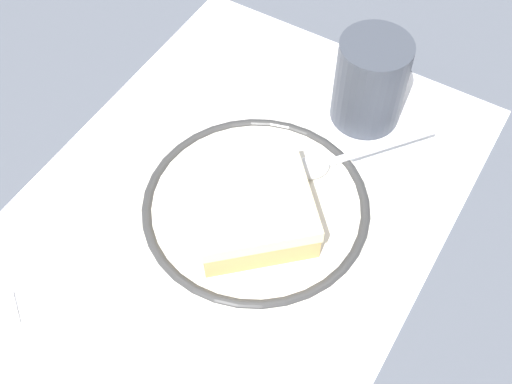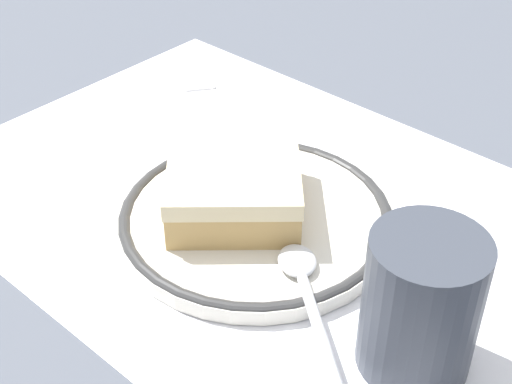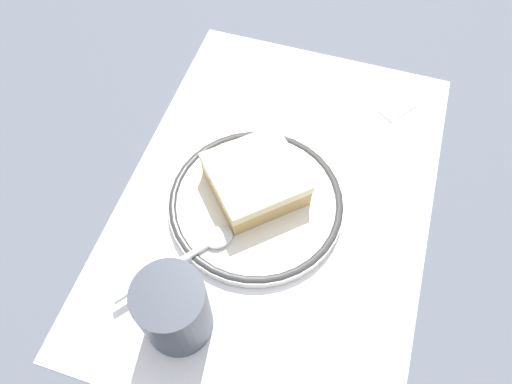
% 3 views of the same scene
% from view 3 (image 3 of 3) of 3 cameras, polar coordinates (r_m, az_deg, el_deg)
% --- Properties ---
extents(ground_plane, '(2.40, 2.40, 0.00)m').
position_cam_3_polar(ground_plane, '(0.59, 2.45, -0.84)').
color(ground_plane, '#4C515B').
extents(placemat, '(0.52, 0.36, 0.00)m').
position_cam_3_polar(placemat, '(0.59, 2.45, -0.81)').
color(placemat, white).
rests_on(placemat, ground_plane).
extents(plate, '(0.21, 0.21, 0.01)m').
position_cam_3_polar(plate, '(0.57, -0.00, -1.25)').
color(plate, silver).
rests_on(plate, placemat).
extents(cake_slice, '(0.14, 0.14, 0.04)m').
position_cam_3_polar(cake_slice, '(0.56, -0.18, 1.21)').
color(cake_slice, tan).
rests_on(cake_slice, plate).
extents(spoon, '(0.13, 0.10, 0.01)m').
position_cam_3_polar(spoon, '(0.54, -7.30, -7.09)').
color(spoon, silver).
rests_on(spoon, plate).
extents(cup, '(0.07, 0.07, 0.09)m').
position_cam_3_polar(cup, '(0.49, -9.54, -13.82)').
color(cup, '#383D47').
rests_on(cup, placemat).
extents(napkin, '(0.17, 0.16, 0.00)m').
position_cam_3_polar(napkin, '(0.67, 4.18, 10.02)').
color(napkin, white).
rests_on(napkin, placemat).
extents(sugar_packet, '(0.06, 0.05, 0.01)m').
position_cam_3_polar(sugar_packet, '(0.69, 16.33, 9.75)').
color(sugar_packet, white).
rests_on(sugar_packet, placemat).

